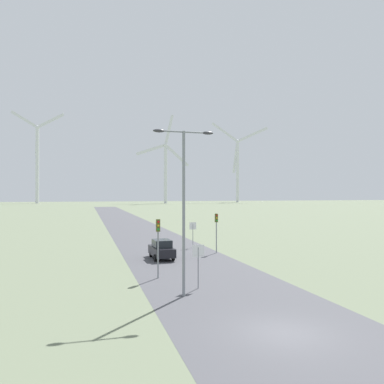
# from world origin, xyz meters

# --- Properties ---
(ground_plane) EXTENTS (600.00, 600.00, 0.00)m
(ground_plane) POSITION_xyz_m (0.00, 0.00, 0.00)
(ground_plane) COLOR #667056
(road_surface) EXTENTS (10.00, 240.00, 0.01)m
(road_surface) POSITION_xyz_m (0.00, 48.00, 0.00)
(road_surface) COLOR #47474C
(road_surface) RESTS_ON ground
(streetlamp) EXTENTS (3.74, 0.32, 9.98)m
(streetlamp) POSITION_xyz_m (-2.81, 6.93, 6.30)
(streetlamp) COLOR gray
(streetlamp) RESTS_ON ground
(stop_sign_near) EXTENTS (0.81, 0.07, 2.84)m
(stop_sign_near) POSITION_xyz_m (-1.44, 8.46, 1.99)
(stop_sign_near) COLOR gray
(stop_sign_near) RESTS_ON ground
(stop_sign_far) EXTENTS (0.81, 0.07, 2.89)m
(stop_sign_far) POSITION_xyz_m (3.32, 26.42, 2.02)
(stop_sign_far) COLOR gray
(stop_sign_far) RESTS_ON ground
(traffic_light_post_near_left) EXTENTS (0.28, 0.33, 4.30)m
(traffic_light_post_near_left) POSITION_xyz_m (-3.40, 12.11, 3.14)
(traffic_light_post_near_left) COLOR gray
(traffic_light_post_near_left) RESTS_ON ground
(traffic_light_post_near_right) EXTENTS (0.28, 0.34, 4.10)m
(traffic_light_post_near_right) POSITION_xyz_m (4.58, 21.90, 3.00)
(traffic_light_post_near_right) COLOR gray
(traffic_light_post_near_right) RESTS_ON ground
(car_approaching) EXTENTS (1.93, 4.15, 1.83)m
(car_approaching) POSITION_xyz_m (-1.57, 20.04, 0.91)
(car_approaching) COLOR black
(car_approaching) RESTS_ON ground
(wind_turbine_left) EXTENTS (33.44, 4.60, 60.53)m
(wind_turbine_left) POSITION_xyz_m (-39.51, 248.27, 30.38)
(wind_turbine_left) COLOR silver
(wind_turbine_left) RESTS_ON ground
(wind_turbine_center) EXTENTS (33.33, 11.12, 58.23)m
(wind_turbine_center) POSITION_xyz_m (41.58, 226.09, 24.47)
(wind_turbine_center) COLOR silver
(wind_turbine_center) RESTS_ON ground
(wind_turbine_right) EXTENTS (37.25, 19.09, 60.11)m
(wind_turbine_right) POSITION_xyz_m (99.38, 242.49, 28.64)
(wind_turbine_right) COLOR silver
(wind_turbine_right) RESTS_ON ground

